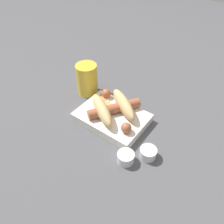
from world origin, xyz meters
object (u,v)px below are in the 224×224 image
Objects in this scene: food_tray at (112,117)px; bread_roll at (113,107)px; condiment_cup_near at (126,158)px; drink_glass at (87,79)px; condiment_cup_far at (148,153)px; sausage at (115,109)px.

bread_roll reaches higher than food_tray.
bread_roll is at bearing 108.80° from food_tray.
drink_glass is at bearing 148.91° from condiment_cup_near.
condiment_cup_near is (0.13, -0.11, -0.00)m from food_tray.
condiment_cup_far is at bearing -18.32° from food_tray.
bread_roll is at bearing -153.11° from sausage.
sausage is 0.17m from condiment_cup_near.
condiment_cup_far is (0.17, -0.06, -0.00)m from food_tray.
drink_glass is at bearing 159.38° from condiment_cup_far.
sausage is (0.01, 0.00, -0.01)m from bread_roll.
condiment_cup_far is (0.17, -0.06, -0.04)m from bread_roll.
condiment_cup_far is at bearing -20.62° from drink_glass.
food_tray is 0.04m from bread_roll.
food_tray is 1.91× the size of drink_glass.
condiment_cup_near is 0.35m from drink_glass.
condiment_cup_near is (0.13, -0.11, -0.04)m from bread_roll.
sausage reaches higher than condiment_cup_far.
food_tray is 4.60× the size of condiment_cup_near.
bread_roll is at bearing -20.71° from drink_glass.
condiment_cup_near is at bearing -40.11° from food_tray.
bread_roll reaches higher than condiment_cup_near.
condiment_cup_near is at bearing -41.63° from bread_roll.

